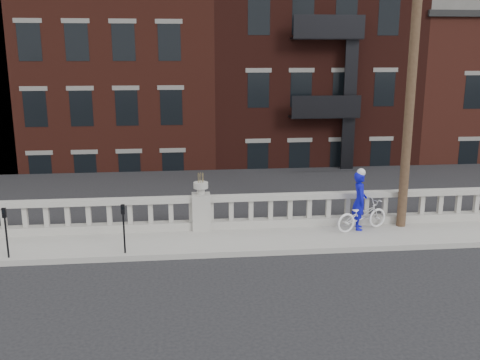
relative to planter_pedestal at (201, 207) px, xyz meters
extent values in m
plane|color=black|center=(0.00, -3.95, -0.83)|extent=(120.00, 120.00, 0.00)
cube|color=#9B9790|center=(0.00, -0.95, -0.76)|extent=(32.00, 2.20, 0.15)
cube|color=#9B9790|center=(0.00, 0.00, -0.56)|extent=(28.00, 0.34, 0.25)
cube|color=#9B9790|center=(0.00, 0.00, 0.27)|extent=(28.00, 0.34, 0.16)
cube|color=#9B9790|center=(0.00, 0.00, -0.13)|extent=(0.55, 0.55, 1.10)
cylinder|color=#9B9790|center=(0.00, 0.00, 0.52)|extent=(0.24, 0.24, 0.20)
cylinder|color=#9B9790|center=(0.00, 0.00, 0.70)|extent=(0.44, 0.44, 0.18)
cube|color=#605E59|center=(0.00, 0.35, -3.26)|extent=(36.00, 0.50, 5.15)
cube|color=black|center=(0.00, 22.00, -6.08)|extent=(80.00, 44.00, 0.50)
cube|color=#595651|center=(-2.00, 4.50, -3.83)|extent=(16.00, 7.00, 4.00)
cube|color=#595651|center=(22.00, 29.00, 3.17)|extent=(14.00, 14.00, 18.00)
cube|color=#461B14|center=(-4.00, 16.00, 1.17)|extent=(10.00, 14.00, 14.00)
cube|color=black|center=(6.00, 16.00, 1.92)|extent=(10.00, 14.00, 15.50)
cube|color=#552319|center=(16.00, 16.00, 0.17)|extent=(10.00, 14.00, 12.00)
cube|color=black|center=(16.00, 16.00, 6.32)|extent=(10.30, 14.30, 0.30)
cylinder|color=#422D1E|center=(6.20, -0.35, 4.32)|extent=(0.28, 0.28, 10.00)
cylinder|color=black|center=(-5.15, -1.80, -0.13)|extent=(0.05, 0.05, 1.10)
cube|color=black|center=(-5.15, -1.80, 0.55)|extent=(0.10, 0.08, 0.26)
cube|color=black|center=(-5.15, -1.85, 0.59)|extent=(0.06, 0.01, 0.08)
cylinder|color=black|center=(-2.13, -1.80, -0.13)|extent=(0.05, 0.05, 1.10)
cube|color=black|center=(-2.13, -1.80, 0.55)|extent=(0.10, 0.08, 0.26)
cube|color=black|center=(-2.13, -1.85, 0.59)|extent=(0.06, 0.01, 0.08)
imported|color=white|center=(4.84, -0.60, -0.21)|extent=(1.88, 1.18, 0.93)
imported|color=#0B0CB1|center=(4.78, -0.49, 0.21)|extent=(0.55, 0.72, 1.78)
camera|label=1|loc=(-0.48, -15.60, 4.62)|focal=40.00mm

